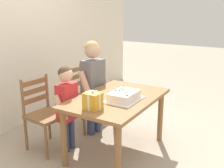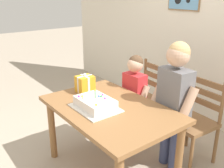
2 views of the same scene
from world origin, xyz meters
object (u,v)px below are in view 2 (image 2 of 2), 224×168
chair_left (145,98)px  chair_right (194,120)px  dining_table (110,117)px  birthday_cake (95,104)px  child_older (174,95)px  gift_box_red_large (85,84)px  child_younger (134,92)px

chair_left → chair_right: same height
dining_table → birthday_cake: birthday_cake is taller
birthday_cake → child_older: child_older is taller
dining_table → child_older: child_older is taller
chair_left → chair_right: size_ratio=1.00×
chair_left → chair_right: (0.74, 0.00, 0.00)m
gift_box_red_large → chair_right: size_ratio=0.23×
chair_left → child_older: (0.67, -0.29, 0.34)m
chair_left → child_younger: size_ratio=0.84×
gift_box_red_large → chair_left: size_ratio=0.23×
chair_right → child_younger: bearing=-155.7°
birthday_cake → gift_box_red_large: (-0.41, 0.15, 0.04)m
dining_table → child_younger: size_ratio=1.20×
dining_table → chair_right: bearing=65.8°
gift_box_red_large → chair_right: gift_box_red_large is taller
gift_box_red_large → child_younger: bearing=68.8°
dining_table → chair_right: (0.37, 0.83, -0.15)m
gift_box_red_large → child_older: (0.77, 0.53, -0.01)m
birthday_cake → chair_left: (-0.31, 0.96, -0.30)m
birthday_cake → gift_box_red_large: size_ratio=2.06×
birthday_cake → chair_left: bearing=108.1°
chair_left → child_younger: child_younger is taller
child_older → dining_table: bearing=-119.3°
chair_right → child_older: child_older is taller
chair_right → gift_box_red_large: bearing=-135.8°
gift_box_red_large → child_older: child_older is taller
dining_table → chair_left: 0.92m
gift_box_red_large → chair_left: bearing=83.3°
birthday_cake → chair_right: 1.09m
child_older → child_younger: 0.58m
chair_left → birthday_cake: bearing=-71.9°
chair_left → gift_box_red_large: bearing=-96.7°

